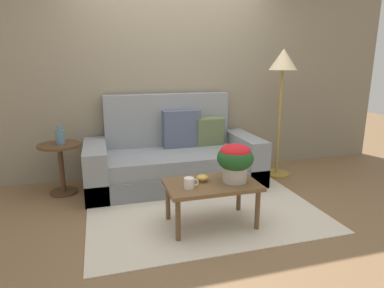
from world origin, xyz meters
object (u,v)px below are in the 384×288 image
at_px(snack_bowl, 203,178).
at_px(table_vase, 60,136).
at_px(coffee_table, 212,188).
at_px(floor_lamp, 282,73).
at_px(couch, 174,158).
at_px(potted_plant, 235,159).
at_px(side_table, 61,160).
at_px(coffee_mug, 189,183).

relative_size(snack_bowl, table_vase, 0.54).
distance_m(coffee_table, floor_lamp, 1.97).
relative_size(couch, snack_bowl, 18.25).
distance_m(couch, table_vase, 1.35).
bearing_deg(potted_plant, couch, 103.40).
distance_m(floor_lamp, snack_bowl, 1.94).
distance_m(potted_plant, table_vase, 2.01).
bearing_deg(table_vase, potted_plant, -37.33).
relative_size(couch, coffee_table, 2.52).
bearing_deg(couch, coffee_table, -86.42).
distance_m(couch, side_table, 1.33).
bearing_deg(floor_lamp, couch, 175.87).
bearing_deg(snack_bowl, couch, 90.42).
bearing_deg(couch, side_table, 179.67).
distance_m(couch, potted_plant, 1.29).
height_order(floor_lamp, coffee_mug, floor_lamp).
height_order(floor_lamp, snack_bowl, floor_lamp).
height_order(coffee_mug, snack_bowl, coffee_mug).
distance_m(side_table, table_vase, 0.27).
distance_m(floor_lamp, table_vase, 2.78).
bearing_deg(table_vase, snack_bowl, -40.63).
bearing_deg(coffee_table, potted_plant, -6.03).
relative_size(couch, potted_plant, 6.03).
xyz_separation_m(side_table, table_vase, (0.02, -0.01, 0.27)).
relative_size(coffee_table, table_vase, 3.90).
height_order(side_table, potted_plant, potted_plant).
bearing_deg(floor_lamp, coffee_table, -140.27).
height_order(couch, floor_lamp, floor_lamp).
xyz_separation_m(floor_lamp, snack_bowl, (-1.38, -1.03, -0.90)).
bearing_deg(snack_bowl, coffee_mug, -140.33).
xyz_separation_m(coffee_table, side_table, (-1.40, 1.20, 0.04)).
bearing_deg(coffee_table, floor_lamp, 39.73).
bearing_deg(coffee_mug, potted_plant, 5.95).
xyz_separation_m(coffee_table, floor_lamp, (1.31, 1.09, 0.98)).
bearing_deg(coffee_mug, coffee_table, 16.74).
xyz_separation_m(side_table, coffee_mug, (1.17, -1.27, 0.06)).
height_order(side_table, coffee_mug, side_table).
bearing_deg(coffee_table, snack_bowl, 134.99).
bearing_deg(side_table, potted_plant, -37.16).
relative_size(coffee_table, floor_lamp, 0.51).
bearing_deg(floor_lamp, coffee_mug, -143.05).
xyz_separation_m(coffee_table, snack_bowl, (-0.07, 0.07, 0.09)).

